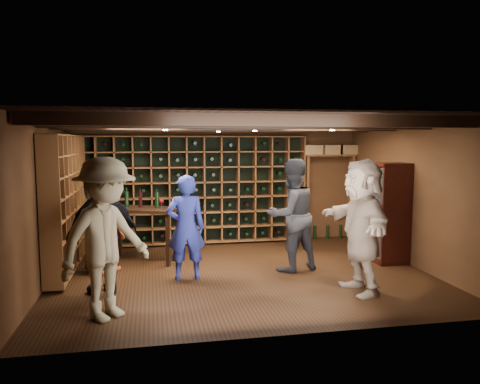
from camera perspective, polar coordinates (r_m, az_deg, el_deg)
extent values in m
plane|color=black|center=(7.78, 0.21, -9.89)|extent=(6.00, 6.00, 0.00)
plane|color=#54341C|center=(9.98, -2.55, 1.01)|extent=(6.00, 0.00, 6.00)
plane|color=#54341C|center=(5.12, 5.61, -4.05)|extent=(6.00, 0.00, 6.00)
plane|color=#54341C|center=(7.55, -22.74, -1.18)|extent=(0.00, 5.00, 5.00)
plane|color=#54341C|center=(8.62, 20.18, -0.21)|extent=(0.00, 5.00, 5.00)
plane|color=black|center=(7.48, 0.21, 8.84)|extent=(6.00, 6.00, 0.00)
cube|color=black|center=(5.91, 3.23, 8.73)|extent=(5.90, 0.18, 0.16)
cube|color=black|center=(6.99, 1.01, 8.36)|extent=(5.90, 0.18, 0.16)
cube|color=black|center=(8.06, -0.62, 8.08)|extent=(5.90, 0.18, 0.16)
cube|color=black|center=(9.15, -1.85, 7.87)|extent=(5.90, 0.18, 0.16)
cylinder|color=black|center=(7.34, -9.11, 7.95)|extent=(0.10, 0.10, 0.10)
cylinder|color=black|center=(7.93, 1.80, 7.90)|extent=(0.10, 0.10, 0.10)
cylinder|color=black|center=(7.59, 11.20, 7.85)|extent=(0.10, 0.10, 0.10)
cylinder|color=black|center=(8.62, -2.65, 7.76)|extent=(0.10, 0.10, 0.10)
cube|color=brown|center=(9.76, -5.46, 0.27)|extent=(4.65, 0.30, 2.20)
cube|color=black|center=(9.76, -5.46, 0.27)|extent=(4.56, 0.02, 2.16)
cube|color=brown|center=(8.34, -20.41, -1.12)|extent=(0.30, 2.65, 2.20)
cube|color=black|center=(8.34, -20.41, -1.12)|extent=(0.29, 0.02, 2.16)
cube|color=brown|center=(10.39, 10.83, 4.43)|extent=(1.15, 0.32, 0.04)
cube|color=brown|center=(10.66, 13.33, -0.55)|extent=(0.05, 0.28, 1.85)
cube|color=brown|center=(10.28, 8.03, -0.69)|extent=(0.05, 0.28, 1.85)
cube|color=#A88354|center=(10.25, 8.76, 5.11)|extent=(0.40, 0.30, 0.20)
cube|color=#A88354|center=(10.41, 11.10, 5.08)|extent=(0.40, 0.30, 0.20)
cube|color=#A88354|center=(10.54, 12.87, 5.06)|extent=(0.40, 0.30, 0.20)
cube|color=black|center=(8.86, 17.65, -7.84)|extent=(0.55, 0.50, 0.10)
cube|color=black|center=(8.70, 17.84, -2.40)|extent=(0.55, 0.50, 1.70)
cube|color=white|center=(8.57, 16.31, -2.47)|extent=(0.01, 0.46, 1.60)
cube|color=black|center=(8.70, 17.84, -2.40)|extent=(0.50, 0.44, 0.02)
sphere|color=#59260C|center=(8.67, 17.74, -1.75)|extent=(0.18, 0.18, 0.18)
imported|color=navy|center=(7.34, -6.61, -4.32)|extent=(0.61, 0.40, 1.64)
imported|color=black|center=(7.83, 6.30, -2.81)|extent=(1.07, 0.93, 1.87)
imported|color=maroon|center=(8.01, -16.43, -3.81)|extent=(0.89, 0.93, 1.60)
imported|color=black|center=(6.88, -16.36, -4.84)|extent=(1.10, 0.84, 1.74)
imported|color=#7D7356|center=(5.89, -16.05, -5.53)|extent=(1.42, 1.42, 1.97)
imported|color=gray|center=(6.88, 14.58, -4.03)|extent=(0.59, 1.78, 1.92)
cube|color=black|center=(8.57, -11.85, -2.07)|extent=(1.43, 1.10, 0.05)
cube|color=black|center=(8.68, -16.07, -5.31)|extent=(0.08, 0.08, 0.92)
cube|color=black|center=(8.19, -8.78, -5.82)|extent=(0.08, 0.08, 0.92)
cube|color=black|center=(9.14, -14.46, -4.68)|extent=(0.08, 0.08, 0.92)
cube|color=black|center=(8.68, -7.49, -5.12)|extent=(0.08, 0.08, 0.92)
cylinder|color=black|center=(8.73, -13.65, -0.86)|extent=(0.07, 0.07, 0.28)
cylinder|color=black|center=(8.62, -12.05, -0.91)|extent=(0.07, 0.07, 0.28)
cylinder|color=black|center=(8.49, -10.08, -0.98)|extent=(0.07, 0.07, 0.28)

